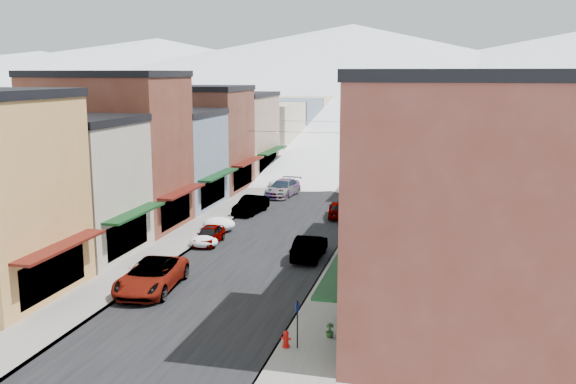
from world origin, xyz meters
The scene contains 39 objects.
ground centered at (0.00, 0.00, 0.00)m, with size 600.00×600.00×0.00m, color gray.
road centered at (0.00, 60.00, 0.01)m, with size 10.00×160.00×0.01m, color black.
sidewalk_left centered at (-6.60, 60.00, 0.07)m, with size 3.20×160.00×0.15m, color gray.
sidewalk_right centered at (6.60, 60.00, 0.07)m, with size 3.20×160.00×0.15m, color gray.
curb_left centered at (-5.05, 60.00, 0.07)m, with size 0.10×160.00×0.15m, color slate.
curb_right centered at (5.05, 60.00, 0.07)m, with size 0.10×160.00×0.15m, color slate.
bldg_l_cream centered at (-13.19, 12.50, 4.76)m, with size 11.30×8.20×9.50m.
bldg_l_brick_near centered at (-13.69, 20.50, 6.26)m, with size 12.30×8.20×12.50m.
bldg_l_grayblue centered at (-13.19, 29.00, 4.51)m, with size 11.30×9.20×9.00m.
bldg_l_brick_far centered at (-14.19, 38.00, 5.51)m, with size 13.30×9.20×11.00m.
bldg_l_tan centered at (-13.19, 48.00, 5.01)m, with size 11.30×11.20×10.00m.
bldg_r_brick_near centered at (13.69, 3.00, 6.26)m, with size 12.30×9.20×12.50m.
bldg_r_green centered at (13.19, 12.00, 4.76)m, with size 11.30×9.20×9.50m.
bldg_r_blue centered at (13.19, 21.00, 5.26)m, with size 11.30×9.20×10.50m.
bldg_r_cream centered at (13.69, 30.00, 4.51)m, with size 12.30×9.20×9.00m.
bldg_r_brick_far centered at (14.19, 39.00, 5.76)m, with size 13.30×9.20×11.50m.
bldg_r_tan centered at (13.19, 49.00, 4.76)m, with size 11.30×11.20×9.50m.
distant_blocks centered at (0.00, 83.00, 4.00)m, with size 34.00×55.00×8.00m.
mountain_ridge centered at (-19.47, 277.18, 14.36)m, with size 670.00×340.00×34.00m.
overhead_cables centered at (0.00, 47.50, 6.20)m, with size 16.40×15.04×0.04m.
car_white_suv centered at (-3.96, 7.05, 0.87)m, with size 2.88×6.25×1.74m, color silver.
car_silver_sedan centered at (-4.30, 17.45, 0.68)m, with size 1.60×3.98×1.35m, color gray.
car_dark_hatch centered at (-4.30, 27.92, 0.78)m, with size 1.65×4.73×1.56m, color black.
car_silver_wagon centered at (-3.50, 36.48, 0.84)m, with size 2.34×5.76×1.67m, color #AAABB2.
car_green_sedan centered at (3.59, 15.49, 0.79)m, with size 1.68×4.82×1.59m, color black.
car_gray_suv centered at (3.50, 28.31, 0.74)m, with size 1.75×4.34×1.48m, color #93959B.
car_black_sedan centered at (3.91, 48.53, 0.84)m, with size 2.36×5.81×1.68m, color black.
car_lane_silver centered at (-1.99, 51.24, 0.85)m, with size 2.01×4.99×1.70m, color #AAACB3.
car_lane_white centered at (1.07, 65.63, 0.85)m, with size 2.83×6.14×1.71m, color silver.
fire_hydrant centered at (5.50, 1.00, 0.50)m, with size 0.45×0.34×0.77m.
parking_sign centered at (6.02, 1.00, 1.46)m, with size 0.11×0.30×2.25m.
trash_can centered at (5.20, 21.16, 0.59)m, with size 0.51×0.51×0.86m.
streetlamp_near centered at (6.23, 29.67, 2.98)m, with size 0.37×0.37×4.49m.
streetlamp_far centered at (5.59, 44.04, 2.75)m, with size 0.34×0.34×4.12m.
planter_near centered at (6.85, 8.85, 0.48)m, with size 0.59×0.51×0.65m, color #2C5E2A.
planter_far centered at (7.23, 2.54, 0.49)m, with size 0.38×0.38×0.68m, color #2D5929.
snow_pile_near centered at (-4.28, 16.40, 0.42)m, with size 2.08×2.48×0.88m.
snow_pile_mid centered at (-4.88, 21.26, 0.53)m, with size 2.62×2.81×1.11m.
snow_pile_far centered at (-4.88, 40.60, 0.49)m, with size 2.43×2.70×1.03m.
Camera 1 is at (11.97, -25.40, 12.38)m, focal length 40.00 mm.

